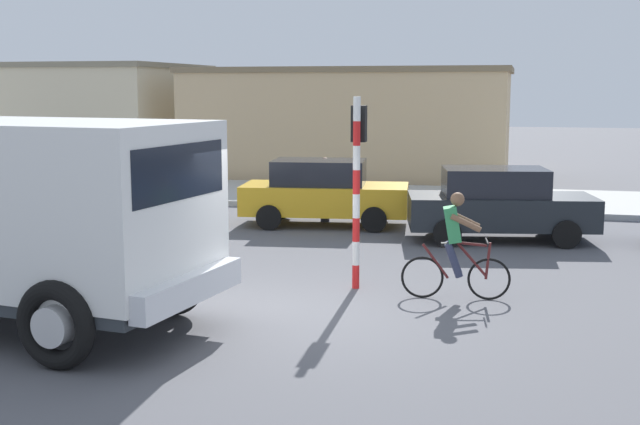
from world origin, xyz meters
name	(u,v)px	position (x,y,z in m)	size (l,w,h in m)	color
ground_plane	(289,320)	(0.00, 0.00, 0.00)	(120.00, 120.00, 0.00)	#56565B
sidewalk_far	(410,198)	(0.00, 13.01, 0.08)	(80.00, 5.00, 0.16)	#ADADA8
truck_foreground	(21,210)	(-3.51, -1.22, 1.67)	(5.70, 3.36, 2.90)	white
cyclist	(456,246)	(2.23, 1.77, 0.86)	(1.72, 0.52, 1.72)	black
traffic_light_pole	(357,165)	(0.56, 2.16, 2.07)	(0.24, 0.43, 3.20)	red
car_red_near	(499,204)	(2.74, 7.08, 0.82)	(4.24, 2.42, 1.60)	#1E2328
car_far_side	(324,192)	(-1.47, 8.10, 0.82)	(4.18, 2.24, 1.60)	gold
pedestrian_near_kerb	(325,188)	(-1.56, 8.62, 0.85)	(0.34, 0.22, 1.62)	#2D334C
building_corner_left	(101,117)	(-13.63, 19.40, 2.13)	(7.17, 7.55, 4.26)	beige
building_mid_block	(350,123)	(-3.07, 18.87, 2.02)	(11.69, 6.08, 4.03)	#D1B284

